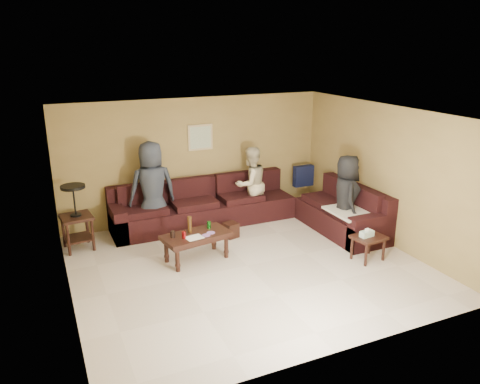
{
  "coord_description": "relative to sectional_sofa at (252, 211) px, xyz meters",
  "views": [
    {
      "loc": [
        -2.96,
        -6.34,
        3.53
      ],
      "look_at": [
        0.25,
        0.85,
        1.0
      ],
      "focal_mm": 35.0,
      "sensor_mm": 36.0,
      "label": 1
    }
  ],
  "objects": [
    {
      "name": "room",
      "position": [
        -0.81,
        -1.52,
        1.34
      ],
      "size": [
        5.6,
        5.5,
        2.5
      ],
      "color": "beige",
      "rests_on": "ground"
    },
    {
      "name": "sectional_sofa",
      "position": [
        0.0,
        0.0,
        0.0
      ],
      "size": [
        4.65,
        2.9,
        0.97
      ],
      "color": "black",
      "rests_on": "ground"
    },
    {
      "name": "coffee_table",
      "position": [
        -1.5,
        -0.96,
        0.07
      ],
      "size": [
        1.21,
        0.75,
        0.75
      ],
      "rotation": [
        0.0,
        0.0,
        0.17
      ],
      "color": "black",
      "rests_on": "ground"
    },
    {
      "name": "end_table_left",
      "position": [
        -3.28,
        0.32,
        0.29
      ],
      "size": [
        0.58,
        0.58,
        1.19
      ],
      "rotation": [
        0.0,
        0.0,
        0.12
      ],
      "color": "black",
      "rests_on": "ground"
    },
    {
      "name": "side_table_right",
      "position": [
        1.14,
        -2.14,
        0.05
      ],
      "size": [
        0.57,
        0.49,
        0.58
      ],
      "rotation": [
        0.0,
        0.0,
        0.13
      ],
      "color": "black",
      "rests_on": "ground"
    },
    {
      "name": "waste_bin",
      "position": [
        -0.59,
        -0.3,
        -0.18
      ],
      "size": [
        0.28,
        0.28,
        0.28
      ],
      "primitive_type": "cube",
      "rotation": [
        0.0,
        0.0,
        0.22
      ],
      "color": "black",
      "rests_on": "ground"
    },
    {
      "name": "wall_art",
      "position": [
        -0.71,
        0.96,
        1.37
      ],
      "size": [
        0.52,
        0.04,
        0.52
      ],
      "color": "tan",
      "rests_on": "ground"
    },
    {
      "name": "person_left",
      "position": [
        -1.87,
        0.46,
        0.58
      ],
      "size": [
        0.88,
        0.58,
        1.81
      ],
      "primitive_type": "imported",
      "rotation": [
        0.0,
        0.0,
        3.14
      ],
      "color": "#292E39",
      "rests_on": "ground"
    },
    {
      "name": "person_middle",
      "position": [
        0.16,
        0.41,
        0.44
      ],
      "size": [
        0.86,
        0.75,
        1.53
      ],
      "primitive_type": "imported",
      "rotation": [
        0.0,
        0.0,
        3.39
      ],
      "color": "beige",
      "rests_on": "ground"
    },
    {
      "name": "person_right",
      "position": [
        1.36,
        -1.17,
        0.47
      ],
      "size": [
        0.75,
        0.91,
        1.59
      ],
      "primitive_type": "imported",
      "rotation": [
        0.0,
        0.0,
        1.21
      ],
      "color": "black",
      "rests_on": "ground"
    }
  ]
}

